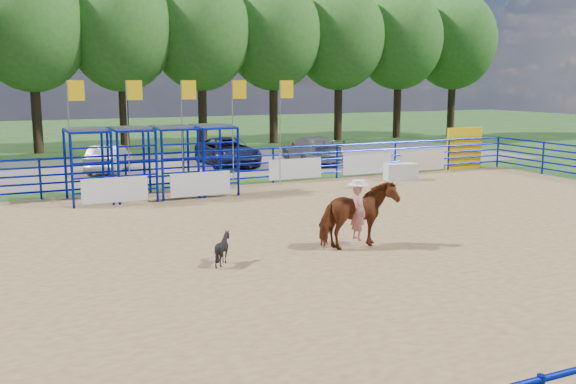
{
  "coord_description": "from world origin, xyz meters",
  "views": [
    {
      "loc": [
        -7.45,
        -14.04,
        4.18
      ],
      "look_at": [
        -0.49,
        1.0,
        1.3
      ],
      "focal_mm": 40.0,
      "sensor_mm": 36.0,
      "label": 1
    }
  ],
  "objects_px": {
    "announcer_table": "(401,172)",
    "horse_and_rider": "(358,212)",
    "car_b": "(109,159)",
    "car_d": "(312,149)",
    "calf": "(223,249)",
    "car_c": "(228,152)"
  },
  "relations": [
    {
      "from": "car_b",
      "to": "car_d",
      "type": "xyz_separation_m",
      "value": [
        10.05,
        -0.83,
        0.06
      ]
    },
    {
      "from": "announcer_table",
      "to": "car_b",
      "type": "xyz_separation_m",
      "value": [
        -10.8,
        7.69,
        0.27
      ]
    },
    {
      "from": "car_b",
      "to": "horse_and_rider",
      "type": "bearing_deg",
      "value": 124.57
    },
    {
      "from": "announcer_table",
      "to": "car_d",
      "type": "distance_m",
      "value": 6.91
    },
    {
      "from": "announcer_table",
      "to": "calf",
      "type": "height_order",
      "value": "calf"
    },
    {
      "from": "announcer_table",
      "to": "horse_and_rider",
      "type": "height_order",
      "value": "horse_and_rider"
    },
    {
      "from": "announcer_table",
      "to": "horse_and_rider",
      "type": "xyz_separation_m",
      "value": [
        -7.47,
        -8.91,
        0.56
      ]
    },
    {
      "from": "horse_and_rider",
      "to": "car_d",
      "type": "distance_m",
      "value": 17.14
    },
    {
      "from": "car_d",
      "to": "calf",
      "type": "bearing_deg",
      "value": 62.64
    },
    {
      "from": "horse_and_rider",
      "to": "car_b",
      "type": "height_order",
      "value": "horse_and_rider"
    },
    {
      "from": "horse_and_rider",
      "to": "car_d",
      "type": "relative_size",
      "value": 0.51
    },
    {
      "from": "horse_and_rider",
      "to": "car_b",
      "type": "bearing_deg",
      "value": 101.37
    },
    {
      "from": "car_b",
      "to": "calf",
      "type": "bearing_deg",
      "value": 112.46
    },
    {
      "from": "car_b",
      "to": "car_c",
      "type": "xyz_separation_m",
      "value": [
        5.79,
        0.04,
        0.05
      ]
    },
    {
      "from": "horse_and_rider",
      "to": "car_c",
      "type": "bearing_deg",
      "value": 81.62
    },
    {
      "from": "car_c",
      "to": "horse_and_rider",
      "type": "bearing_deg",
      "value": -96.56
    },
    {
      "from": "calf",
      "to": "car_c",
      "type": "bearing_deg",
      "value": -29.98
    },
    {
      "from": "announcer_table",
      "to": "car_b",
      "type": "bearing_deg",
      "value": 144.55
    },
    {
      "from": "car_b",
      "to": "announcer_table",
      "type": "bearing_deg",
      "value": 167.76
    },
    {
      "from": "car_c",
      "to": "car_d",
      "type": "xyz_separation_m",
      "value": [
        4.26,
        -0.87,
        0.01
      ]
    },
    {
      "from": "car_d",
      "to": "car_c",
      "type": "bearing_deg",
      "value": -5.73
    },
    {
      "from": "horse_and_rider",
      "to": "car_d",
      "type": "bearing_deg",
      "value": 66.95
    }
  ]
}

